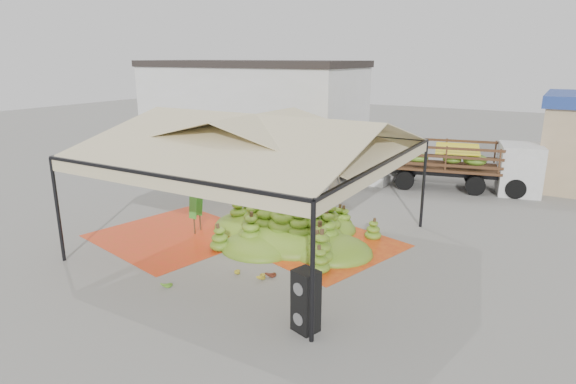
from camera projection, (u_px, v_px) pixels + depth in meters
The scene contains 17 objects.
ground at pixel (258, 242), 15.13m from camera, with size 90.00×90.00×0.00m, color slate.
canopy_tent at pixel (257, 138), 14.23m from camera, with size 8.10×8.10×4.00m.
building_white at pixel (250, 104), 30.89m from camera, with size 14.30×6.30×5.40m.
tarp_left at pixel (175, 235), 15.70m from camera, with size 4.52×4.31×0.01m, color red.
tarp_right at pixel (324, 246), 14.82m from camera, with size 3.86×4.05×0.01m, color #DE5B14.
banana_heap at pixel (290, 220), 15.12m from camera, with size 6.11×5.02×1.31m, color #577F1A.
hand_yellow_a at pixel (258, 275), 12.59m from camera, with size 0.51×0.41×0.23m, color gold.
hand_yellow_b at pixel (234, 271), 12.85m from camera, with size 0.40×0.33×0.18m, color gold.
hand_red_a at pixel (270, 272), 12.78m from camera, with size 0.43×0.35×0.19m, color #531B13.
hand_red_b at pixel (306, 326), 10.22m from camera, with size 0.46×0.37×0.21m, color #5A1714.
hand_green at pixel (166, 283), 12.20m from camera, with size 0.40×0.33×0.18m, color #357418.
hanging_bunches at pixel (243, 167), 13.62m from camera, with size 1.74×0.24×0.20m.
speaker_stack at pixel (306, 301), 10.07m from camera, with size 0.61×0.57×1.38m.
banana_leaves at pixel (205, 231), 16.12m from camera, with size 0.96×1.36×3.70m, color #2E7D21, non-canonical shape.
vendor at pixel (334, 183), 19.21m from camera, with size 0.55×0.36×1.50m, color gray.
truck_left at pixel (334, 146), 23.44m from camera, with size 6.76×2.59×2.29m.
truck_right at pixel (470, 161), 20.82m from camera, with size 6.38×3.36×2.08m.
Camera 1 is at (7.98, -11.70, 5.62)m, focal length 30.00 mm.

